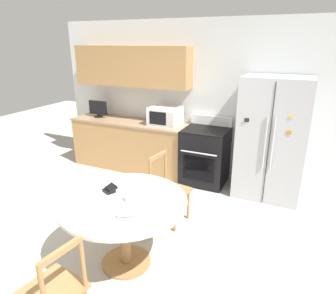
% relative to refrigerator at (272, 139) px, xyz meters
% --- Properties ---
extents(ground_plane, '(14.00, 14.00, 0.00)m').
position_rel_refrigerator_xyz_m(ground_plane, '(-1.33, -2.24, -0.90)').
color(ground_plane, '#B2ADA3').
extents(back_wall, '(5.20, 0.44, 2.60)m').
position_rel_refrigerator_xyz_m(back_wall, '(-1.63, 0.35, 0.55)').
color(back_wall, silver).
rests_on(back_wall, ground_plane).
extents(kitchen_counter, '(2.17, 0.64, 0.90)m').
position_rel_refrigerator_xyz_m(kitchen_counter, '(-2.45, 0.05, -0.45)').
color(kitchen_counter, '#AD7F4C').
rests_on(kitchen_counter, ground_plane).
extents(refrigerator, '(0.95, 0.71, 1.80)m').
position_rel_refrigerator_xyz_m(refrigerator, '(0.00, 0.00, 0.00)').
color(refrigerator, '#B2B5BA').
rests_on(refrigerator, ground_plane).
extents(oven_range, '(0.70, 0.68, 1.08)m').
position_rel_refrigerator_xyz_m(oven_range, '(-1.01, 0.03, -0.43)').
color(oven_range, black).
rests_on(oven_range, ground_plane).
extents(microwave, '(0.52, 0.40, 0.30)m').
position_rel_refrigerator_xyz_m(microwave, '(-1.75, 0.07, 0.15)').
color(microwave, white).
rests_on(microwave, kitchen_counter).
extents(countertop_tv, '(0.37, 0.16, 0.31)m').
position_rel_refrigerator_xyz_m(countertop_tv, '(-3.13, 0.05, 0.17)').
color(countertop_tv, black).
rests_on(countertop_tv, kitchen_counter).
extents(dining_table, '(1.28, 1.28, 0.76)m').
position_rel_refrigerator_xyz_m(dining_table, '(-1.15, -2.22, -0.27)').
color(dining_table, beige).
rests_on(dining_table, ground_plane).
extents(dining_chair_far, '(0.48, 0.48, 0.90)m').
position_rel_refrigerator_xyz_m(dining_chair_far, '(-1.08, -1.28, -0.46)').
color(dining_chair_far, '#9E7042').
rests_on(dining_chair_far, ground_plane).
extents(dining_chair_near, '(0.48, 0.48, 0.90)m').
position_rel_refrigerator_xyz_m(dining_chair_near, '(-1.19, -3.16, -0.46)').
color(dining_chair_near, '#9E7042').
rests_on(dining_chair_near, ground_plane).
extents(candle_glass, '(0.08, 0.08, 0.08)m').
position_rel_refrigerator_xyz_m(candle_glass, '(-1.08, -2.21, -0.10)').
color(candle_glass, silver).
rests_on(candle_glass, dining_table).
extents(folded_napkin, '(0.15, 0.13, 0.05)m').
position_rel_refrigerator_xyz_m(folded_napkin, '(-0.96, -2.47, -0.11)').
color(folded_napkin, '#A3BCDB').
rests_on(folded_napkin, dining_table).
extents(wallet, '(0.16, 0.17, 0.07)m').
position_rel_refrigerator_xyz_m(wallet, '(-1.36, -2.13, -0.11)').
color(wallet, black).
rests_on(wallet, dining_table).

